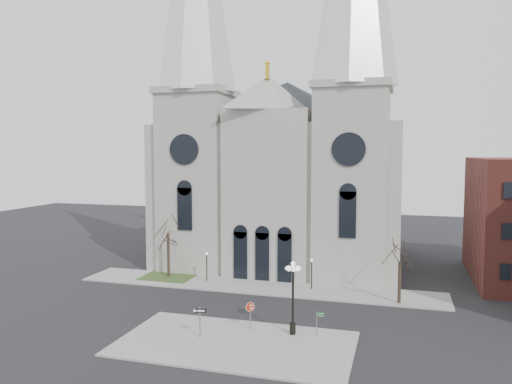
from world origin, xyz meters
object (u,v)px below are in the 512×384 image
(one_way_sign, at_px, (200,317))
(street_name_sign, at_px, (318,321))
(globe_lamp, at_px, (293,288))
(stop_sign, at_px, (250,309))

(one_way_sign, height_order, street_name_sign, one_way_sign)
(globe_lamp, xyz_separation_m, street_name_sign, (2.01, 0.09, -2.53))
(stop_sign, distance_m, street_name_sign, 5.63)
(one_way_sign, distance_m, street_name_sign, 9.35)
(globe_lamp, relative_size, one_way_sign, 2.46)
(stop_sign, xyz_separation_m, globe_lamp, (3.60, -0.10, 2.08))
(one_way_sign, relative_size, street_name_sign, 1.20)
(street_name_sign, bearing_deg, one_way_sign, -171.27)
(globe_lamp, height_order, one_way_sign, globe_lamp)
(globe_lamp, relative_size, street_name_sign, 2.96)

